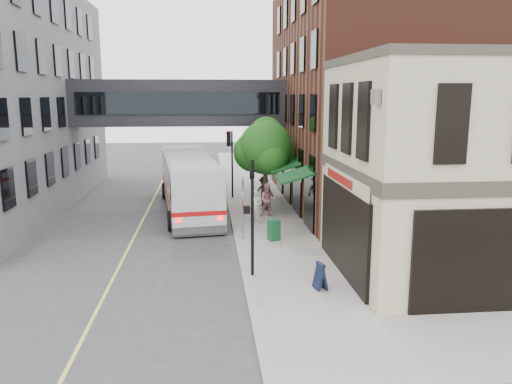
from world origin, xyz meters
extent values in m
plane|color=#38383A|center=(0.00, 0.00, 0.00)|extent=(120.00, 120.00, 0.00)
cube|color=gray|center=(2.00, 14.00, 0.07)|extent=(4.00, 60.00, 0.15)
cube|color=tan|center=(9.00, 2.00, 4.08)|extent=(10.00, 8.00, 8.15)
cube|color=#38332B|center=(9.00, 2.00, 4.15)|extent=(10.12, 8.12, 0.50)
cube|color=#38332B|center=(9.00, 2.00, 8.30)|extent=(10.12, 8.12, 0.30)
cube|color=black|center=(3.94, 2.00, 1.85)|extent=(0.14, 6.40, 3.40)
cube|color=black|center=(3.90, 2.00, 1.85)|extent=(0.04, 5.90, 3.00)
cube|color=maroon|center=(3.88, 2.60, 3.80)|extent=(0.03, 3.60, 0.32)
cube|color=#502519|center=(10.00, 15.00, 7.00)|extent=(12.00, 18.00, 14.00)
cube|color=#0C3712|center=(3.14, 13.75, 3.00)|extent=(1.80, 13.00, 0.40)
cube|color=black|center=(-3.00, 18.00, 6.50)|extent=(14.00, 3.00, 3.00)
cube|color=black|center=(-3.00, 16.45, 6.50)|extent=(13.00, 0.08, 1.40)
cube|color=black|center=(-3.00, 19.55, 6.50)|extent=(13.00, 0.08, 1.40)
cylinder|color=black|center=(0.40, 2.00, 2.40)|extent=(0.12, 0.12, 4.50)
cube|color=black|center=(0.18, 2.00, 2.75)|extent=(0.25, 0.22, 0.30)
imported|color=black|center=(0.40, 2.00, 4.25)|extent=(0.20, 0.16, 1.00)
cylinder|color=black|center=(0.40, 17.00, 2.40)|extent=(0.12, 0.12, 4.50)
cube|color=black|center=(0.18, 17.00, 2.75)|extent=(0.25, 0.22, 0.30)
cube|color=black|center=(0.18, 17.00, 4.15)|extent=(0.28, 0.28, 1.00)
sphere|color=#FF0C05|center=(0.02, 17.00, 4.50)|extent=(0.18, 0.18, 0.18)
cylinder|color=gray|center=(0.40, 7.00, 1.65)|extent=(0.08, 0.08, 3.00)
cube|color=white|center=(0.38, 7.00, 2.35)|extent=(0.03, 0.75, 0.22)
cube|color=#0C591E|center=(0.38, 7.00, 2.90)|extent=(0.03, 0.70, 0.18)
cube|color=#B20C0C|center=(0.38, 7.00, 1.85)|extent=(0.03, 0.30, 0.40)
cylinder|color=#382619|center=(2.20, 13.00, 1.55)|extent=(0.28, 0.28, 2.80)
sphere|color=#195316|center=(2.20, 13.00, 3.95)|extent=(3.20, 3.20, 3.20)
sphere|color=#195316|center=(3.00, 13.50, 3.55)|extent=(2.20, 2.20, 2.20)
sphere|color=#195316|center=(1.50, 13.30, 3.65)|extent=(2.40, 2.40, 2.40)
sphere|color=#195316|center=(2.30, 13.60, 4.75)|extent=(2.00, 2.00, 2.00)
cube|color=#D8CC4C|center=(-5.00, 10.00, 0.01)|extent=(0.12, 40.00, 0.01)
cube|color=silver|center=(-2.43, 13.96, 1.78)|extent=(4.14, 12.62, 3.13)
cube|color=black|center=(-2.43, 13.96, 2.32)|extent=(4.17, 12.42, 1.13)
cube|color=#B20C0C|center=(-2.43, 13.96, 1.24)|extent=(4.20, 12.65, 0.24)
cylinder|color=black|center=(-3.23, 9.31, 0.54)|extent=(0.45, 1.11, 1.08)
cylinder|color=black|center=(-0.55, 9.63, 0.54)|extent=(0.45, 1.11, 1.08)
cylinder|color=black|center=(-4.25, 17.87, 0.54)|extent=(0.45, 1.11, 1.08)
cylinder|color=black|center=(-1.57, 18.19, 0.54)|extent=(0.45, 1.11, 1.08)
imported|color=silver|center=(1.30, 10.03, 1.05)|extent=(0.67, 0.45, 1.80)
imported|color=#C27E84|center=(2.16, 11.41, 1.11)|extent=(0.99, 0.80, 1.91)
imported|color=black|center=(2.23, 14.13, 1.09)|extent=(1.38, 1.07, 1.89)
cube|color=#125029|center=(1.85, 6.62, 0.65)|extent=(0.63, 0.60, 1.01)
cube|color=black|center=(2.69, 0.33, 0.64)|extent=(0.46, 0.61, 0.97)
camera|label=1|loc=(-1.27, -16.32, 6.99)|focal=35.00mm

